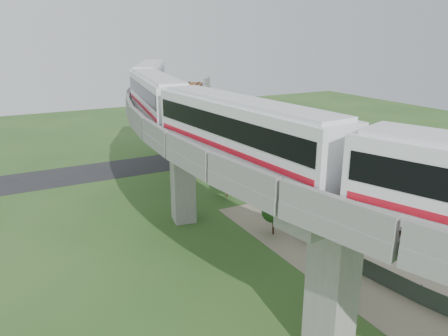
# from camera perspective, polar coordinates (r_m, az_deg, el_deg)

# --- Properties ---
(ground) EXTENTS (160.00, 160.00, 0.00)m
(ground) POSITION_cam_1_polar(r_m,az_deg,el_deg) (34.34, 0.33, -13.36)
(ground) COLOR #2B5020
(ground) RESTS_ON ground
(dirt_lot) EXTENTS (18.00, 26.00, 0.04)m
(dirt_lot) POSITION_cam_1_polar(r_m,az_deg,el_deg) (40.86, 19.52, -9.12)
(dirt_lot) COLOR gray
(dirt_lot) RESTS_ON ground
(asphalt_road) EXTENTS (60.00, 8.00, 0.03)m
(asphalt_road) POSITION_cam_1_polar(r_m,az_deg,el_deg) (60.31, -13.37, -0.05)
(asphalt_road) COLOR #232326
(asphalt_road) RESTS_ON ground
(viaduct) EXTENTS (19.58, 73.98, 11.40)m
(viaduct) POSITION_cam_1_polar(r_m,az_deg,el_deg) (32.67, 6.30, 2.19)
(viaduct) COLOR #99968E
(viaduct) RESTS_ON ground
(metro_train) EXTENTS (11.32, 61.32, 3.64)m
(metro_train) POSITION_cam_1_polar(r_m,az_deg,el_deg) (31.53, -0.40, 7.80)
(metro_train) COLOR silver
(metro_train) RESTS_ON ground
(fence) EXTENTS (3.87, 38.73, 1.50)m
(fence) POSITION_cam_1_polar(r_m,az_deg,el_deg) (39.04, 13.17, -8.62)
(fence) COLOR #2D382D
(fence) RESTS_ON ground
(tree_0) EXTENTS (3.19, 3.19, 3.96)m
(tree_0) POSITION_cam_1_polar(r_m,az_deg,el_deg) (56.06, 0.22, 1.87)
(tree_0) COLOR #382314
(tree_0) RESTS_ON ground
(tree_1) EXTENTS (1.98, 1.98, 2.48)m
(tree_1) POSITION_cam_1_polar(r_m,az_deg,el_deg) (48.06, 0.41, -2.00)
(tree_1) COLOR #382314
(tree_1) RESTS_ON ground
(tree_2) EXTENTS (2.19, 2.19, 3.09)m
(tree_2) POSITION_cam_1_polar(r_m,az_deg,el_deg) (39.39, 6.52, -5.77)
(tree_2) COLOR #382314
(tree_2) RESTS_ON ground
(tree_3) EXTENTS (2.06, 2.06, 3.05)m
(tree_3) POSITION_cam_1_polar(r_m,az_deg,el_deg) (32.43, 15.72, -11.66)
(tree_3) COLOR #382314
(tree_3) RESTS_ON ground
(car_red) EXTENTS (3.67, 3.57, 1.25)m
(car_red) POSITION_cam_1_polar(r_m,az_deg,el_deg) (44.64, 19.43, -5.92)
(car_red) COLOR #AD1210
(car_red) RESTS_ON dirt_lot
(car_dark) EXTENTS (4.64, 2.60, 1.27)m
(car_dark) POSITION_cam_1_polar(r_m,az_deg,el_deg) (41.73, 14.50, -7.08)
(car_dark) COLOR black
(car_dark) RESTS_ON dirt_lot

